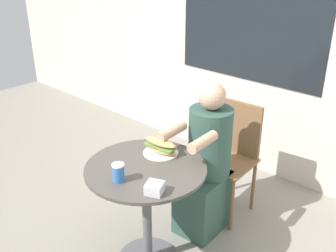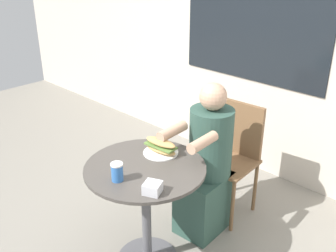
{
  "view_description": "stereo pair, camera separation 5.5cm",
  "coord_description": "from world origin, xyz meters",
  "px_view_note": "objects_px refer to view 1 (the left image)",
  "views": [
    {
      "loc": [
        1.46,
        -1.41,
        1.92
      ],
      "look_at": [
        0.0,
        0.2,
        0.92
      ],
      "focal_mm": 42.0,
      "sensor_mm": 36.0,
      "label": 1
    },
    {
      "loc": [
        1.5,
        -1.37,
        1.92
      ],
      "look_at": [
        0.0,
        0.2,
        0.92
      ],
      "focal_mm": 42.0,
      "sensor_mm": 36.0,
      "label": 2
    }
  ],
  "objects_px": {
    "seated_diner": "(206,169)",
    "drink_cup": "(119,173)",
    "cafe_table": "(146,193)",
    "diner_chair": "(233,148)",
    "sandwich_on_plate": "(161,147)"
  },
  "relations": [
    {
      "from": "seated_diner",
      "to": "drink_cup",
      "type": "distance_m",
      "value": 0.8
    },
    {
      "from": "cafe_table",
      "to": "diner_chair",
      "type": "relative_size",
      "value": 0.84
    },
    {
      "from": "sandwich_on_plate",
      "to": "seated_diner",
      "type": "bearing_deg",
      "value": 73.19
    },
    {
      "from": "seated_diner",
      "to": "cafe_table",
      "type": "bearing_deg",
      "value": 80.54
    },
    {
      "from": "cafe_table",
      "to": "diner_chair",
      "type": "bearing_deg",
      "value": 86.79
    },
    {
      "from": "cafe_table",
      "to": "drink_cup",
      "type": "height_order",
      "value": "drink_cup"
    },
    {
      "from": "seated_diner",
      "to": "drink_cup",
      "type": "xyz_separation_m",
      "value": [
        -0.05,
        -0.75,
        0.28
      ]
    },
    {
      "from": "cafe_table",
      "to": "drink_cup",
      "type": "distance_m",
      "value": 0.32
    },
    {
      "from": "cafe_table",
      "to": "drink_cup",
      "type": "relative_size",
      "value": 6.81
    },
    {
      "from": "diner_chair",
      "to": "sandwich_on_plate",
      "type": "distance_m",
      "value": 0.74
    },
    {
      "from": "cafe_table",
      "to": "sandwich_on_plate",
      "type": "height_order",
      "value": "sandwich_on_plate"
    },
    {
      "from": "seated_diner",
      "to": "sandwich_on_plate",
      "type": "relative_size",
      "value": 4.81
    },
    {
      "from": "cafe_table",
      "to": "sandwich_on_plate",
      "type": "xyz_separation_m",
      "value": [
        -0.05,
        0.18,
        0.23
      ]
    },
    {
      "from": "cafe_table",
      "to": "sandwich_on_plate",
      "type": "relative_size",
      "value": 3.15
    },
    {
      "from": "seated_diner",
      "to": "sandwich_on_plate",
      "type": "height_order",
      "value": "seated_diner"
    }
  ]
}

